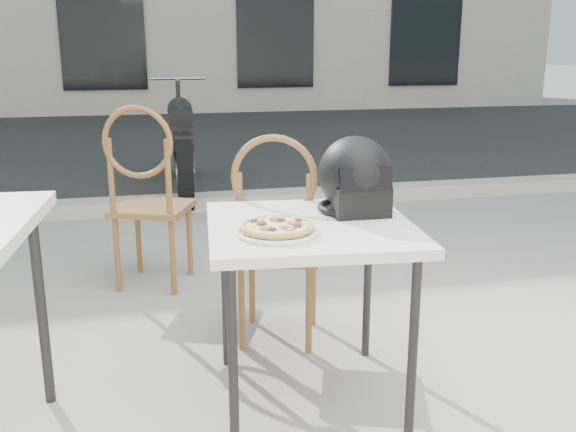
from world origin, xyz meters
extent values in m
plane|color=gray|center=(0.00, 0.00, 0.00)|extent=(80.00, 80.00, 0.00)
cube|color=black|center=(0.00, 7.00, 0.00)|extent=(30.00, 8.00, 0.00)
cube|color=gray|center=(0.00, 3.00, 0.06)|extent=(30.00, 0.25, 0.12)
cube|color=black|center=(-1.70, 10.98, 1.60)|extent=(1.60, 0.08, 2.20)
cube|color=black|center=(1.70, 10.98, 1.60)|extent=(1.60, 0.08, 2.20)
cube|color=black|center=(5.00, 10.98, 1.60)|extent=(1.60, 0.08, 2.20)
cube|color=silver|center=(-0.51, -0.10, 0.69)|extent=(0.81, 0.81, 0.04)
cylinder|color=black|center=(-0.84, -0.38, 0.34)|extent=(0.04, 0.04, 0.67)
cylinder|color=black|center=(-0.23, -0.43, 0.34)|extent=(0.04, 0.04, 0.67)
cylinder|color=black|center=(-0.78, 0.24, 0.34)|extent=(0.04, 0.04, 0.67)
cylinder|color=black|center=(-0.17, 0.18, 0.34)|extent=(0.04, 0.04, 0.67)
cylinder|color=white|center=(-0.65, -0.22, 0.71)|extent=(0.31, 0.31, 0.01)
torus|color=white|center=(-0.65, -0.22, 0.72)|extent=(0.33, 0.33, 0.01)
cylinder|color=gold|center=(-0.65, -0.22, 0.73)|extent=(0.27, 0.27, 0.01)
torus|color=gold|center=(-0.65, -0.22, 0.74)|extent=(0.27, 0.27, 0.02)
cylinder|color=#A51412|center=(-0.65, -0.22, 0.74)|extent=(0.24, 0.24, 0.00)
cylinder|color=beige|center=(-0.65, -0.22, 0.74)|extent=(0.23, 0.23, 0.00)
cylinder|color=red|center=(-0.59, -0.21, 0.75)|extent=(0.05, 0.05, 0.00)
cylinder|color=red|center=(-0.64, -0.16, 0.75)|extent=(0.05, 0.05, 0.00)
cylinder|color=red|center=(-0.71, -0.19, 0.75)|extent=(0.05, 0.05, 0.00)
cylinder|color=red|center=(-0.70, -0.26, 0.75)|extent=(0.05, 0.05, 0.00)
cylinder|color=red|center=(-0.63, -0.27, 0.75)|extent=(0.05, 0.05, 0.00)
ellipsoid|color=#133416|center=(-0.63, -0.17, 0.75)|extent=(0.04, 0.03, 0.01)
ellipsoid|color=#133416|center=(-0.71, -0.20, 0.75)|extent=(0.05, 0.04, 0.01)
ellipsoid|color=#133416|center=(-0.59, -0.25, 0.75)|extent=(0.03, 0.04, 0.01)
ellipsoid|color=#133416|center=(-0.69, -0.28, 0.75)|extent=(0.05, 0.04, 0.01)
ellipsoid|color=#133416|center=(-0.57, -0.19, 0.75)|extent=(0.04, 0.03, 0.01)
ellipsoid|color=#133416|center=(-0.73, -0.16, 0.75)|extent=(0.04, 0.05, 0.01)
cylinder|color=#F2F294|center=(-0.65, -0.24, 0.75)|extent=(0.02, 0.02, 0.02)
cylinder|color=#F2F294|center=(-0.69, -0.15, 0.75)|extent=(0.02, 0.02, 0.02)
cylinder|color=#F2F294|center=(-0.60, -0.21, 0.75)|extent=(0.02, 0.02, 0.02)
cylinder|color=#F2F294|center=(-0.66, -0.13, 0.75)|extent=(0.01, 0.02, 0.02)
cylinder|color=#F2F294|center=(-0.63, -0.29, 0.75)|extent=(0.02, 0.02, 0.02)
cylinder|color=#F2F294|center=(-0.74, -0.23, 0.75)|extent=(0.02, 0.02, 0.02)
cylinder|color=#F2F294|center=(-0.57, -0.23, 0.75)|extent=(0.01, 0.02, 0.02)
cylinder|color=#F2F294|center=(-0.69, -0.26, 0.75)|extent=(0.02, 0.02, 0.02)
ellipsoid|color=black|center=(-0.29, 0.04, 0.86)|extent=(0.29, 0.30, 0.30)
cube|color=black|center=(-0.29, -0.05, 0.77)|extent=(0.21, 0.11, 0.12)
torus|color=black|center=(-0.29, 0.04, 0.73)|extent=(0.29, 0.29, 0.03)
cube|color=black|center=(-0.29, -0.09, 0.86)|extent=(0.20, 0.04, 0.09)
cube|color=brown|center=(-0.51, 0.45, 0.42)|extent=(0.48, 0.48, 0.03)
cylinder|color=brown|center=(-0.32, 0.55, 0.21)|extent=(0.04, 0.04, 0.42)
cylinder|color=brown|center=(-0.60, 0.64, 0.21)|extent=(0.04, 0.04, 0.42)
cylinder|color=brown|center=(-0.41, 0.26, 0.21)|extent=(0.04, 0.04, 0.42)
cylinder|color=brown|center=(-0.70, 0.36, 0.21)|extent=(0.04, 0.04, 0.42)
cylinder|color=brown|center=(-0.41, 0.25, 0.62)|extent=(0.04, 0.04, 0.40)
cylinder|color=brown|center=(-0.70, 0.35, 0.62)|extent=(0.04, 0.04, 0.40)
torus|color=brown|center=(-0.56, 0.30, 0.80)|extent=(0.36, 0.15, 0.37)
cylinder|color=black|center=(-1.49, 0.09, 0.39)|extent=(0.04, 0.04, 0.78)
cube|color=brown|center=(-1.05, 1.31, 0.45)|extent=(0.52, 0.52, 0.03)
cylinder|color=brown|center=(-0.85, 1.40, 0.22)|extent=(0.04, 0.04, 0.44)
cylinder|color=brown|center=(-1.14, 1.52, 0.22)|extent=(0.04, 0.04, 0.44)
cylinder|color=brown|center=(-0.96, 1.10, 0.22)|extent=(0.04, 0.04, 0.44)
cylinder|color=brown|center=(-1.26, 1.22, 0.22)|extent=(0.04, 0.04, 0.44)
cylinder|color=brown|center=(-0.96, 1.09, 0.66)|extent=(0.04, 0.04, 0.42)
cylinder|color=brown|center=(-1.26, 1.21, 0.66)|extent=(0.04, 0.04, 0.42)
torus|color=brown|center=(-1.11, 1.15, 0.85)|extent=(0.38, 0.17, 0.39)
cylinder|color=black|center=(-0.70, 4.46, 0.31)|extent=(0.15, 0.63, 0.63)
cylinder|color=gray|center=(-0.70, 4.46, 0.31)|extent=(0.15, 0.22, 0.21)
cylinder|color=black|center=(-0.76, 2.99, 0.31)|extent=(0.15, 0.63, 0.63)
cylinder|color=gray|center=(-0.76, 2.99, 0.31)|extent=(0.15, 0.22, 0.21)
cube|color=black|center=(-0.73, 3.73, 0.58)|extent=(0.23, 1.11, 0.23)
ellipsoid|color=black|center=(-0.72, 3.89, 0.75)|extent=(0.25, 0.44, 0.23)
cube|color=black|center=(-0.74, 3.41, 0.73)|extent=(0.23, 0.53, 0.08)
cylinder|color=gray|center=(-0.70, 4.38, 0.65)|extent=(0.06, 0.34, 0.75)
cylinder|color=gray|center=(-0.71, 4.25, 1.03)|extent=(0.55, 0.05, 0.03)
cube|color=black|center=(-0.75, 3.02, 0.61)|extent=(0.16, 0.24, 0.05)
camera|label=1|loc=(-1.09, -2.29, 1.34)|focal=40.00mm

